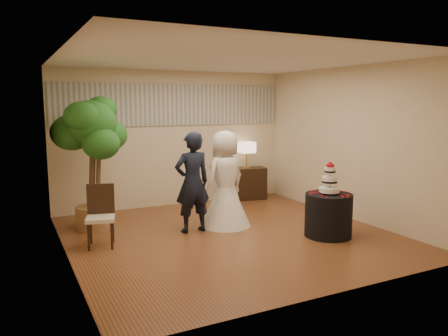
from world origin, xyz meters
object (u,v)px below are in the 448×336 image
bride (225,179)px  side_chair (100,217)px  console (246,184)px  ficus_tree (92,162)px  cake_table (328,215)px  groom (192,182)px  table_lamp (247,155)px  wedding_cake (330,178)px

bride → side_chair: size_ratio=1.81×
console → ficus_tree: 3.67m
bride → cake_table: size_ratio=2.23×
groom → bride: 0.66m
console → table_lamp: table_lamp is taller
cake_table → side_chair: (-3.38, 1.12, 0.11)m
table_lamp → ficus_tree: ficus_tree is taller
cake_table → wedding_cake: wedding_cake is taller
groom → wedding_cake: 2.22m
groom → table_lamp: groom is taller
wedding_cake → side_chair: (-3.38, 1.12, -0.49)m
groom → cake_table: 2.27m
ficus_tree → groom: bearing=-32.8°
bride → side_chair: (-2.18, -0.19, -0.37)m
groom → bride: (0.66, 0.08, -0.00)m
cake_table → console: bearing=86.5°
bride → cake_table: (1.20, -1.30, -0.49)m
table_lamp → ficus_tree: bearing=-166.3°
ficus_tree → side_chair: ficus_tree is taller
table_lamp → side_chair: bearing=-152.3°
wedding_cake → console: bearing=86.5°
cake_table → console: 3.00m
wedding_cake → console: (0.18, 2.99, -0.60)m
bride → console: size_ratio=1.96×
console → ficus_tree: bearing=-156.6°
bride → wedding_cake: bearing=116.2°
console → table_lamp: bearing=0.0°
wedding_cake → table_lamp: 3.00m
cake_table → table_lamp: (0.18, 2.99, 0.65)m
console → side_chair: side_chair is taller
groom → wedding_cake: groom is taller
groom → table_lamp: (2.04, 1.77, 0.16)m
wedding_cake → table_lamp: table_lamp is taller
cake_table → wedding_cake: size_ratio=1.45×
bride → table_lamp: size_ratio=2.89×
console → table_lamp: (0.00, 0.00, 0.65)m
groom → ficus_tree: bearing=-34.2°
bride → ficus_tree: ficus_tree is taller
table_lamp → ficus_tree: 3.58m
bride → side_chair: bearing=-11.6°
bride → table_lamp: 2.19m
console → side_chair: 4.03m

